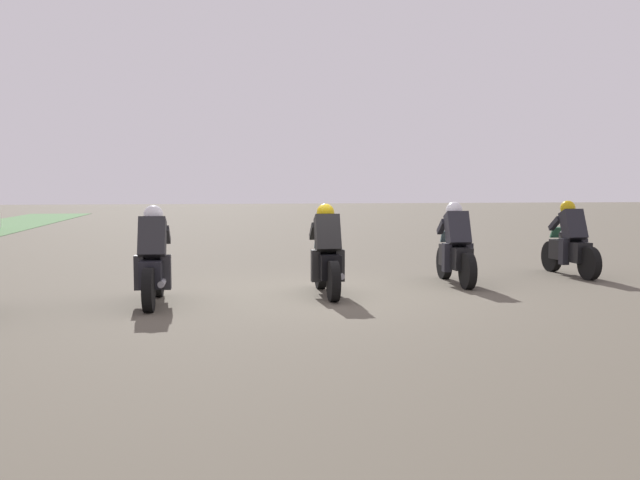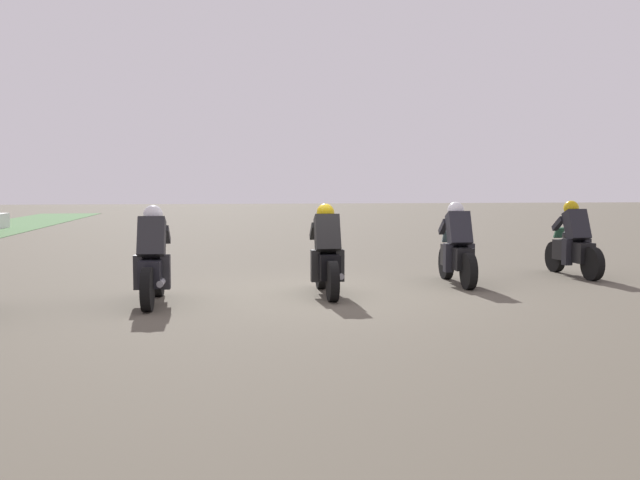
{
  "view_description": "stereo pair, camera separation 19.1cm",
  "coord_description": "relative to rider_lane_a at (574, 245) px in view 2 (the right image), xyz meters",
  "views": [
    {
      "loc": [
        -11.6,
        1.93,
        1.8
      ],
      "look_at": [
        -0.06,
        -0.01,
        0.9
      ],
      "focal_mm": 39.48,
      "sensor_mm": 36.0,
      "label": 1
    },
    {
      "loc": [
        -11.63,
        1.74,
        1.8
      ],
      "look_at": [
        -0.06,
        -0.01,
        0.9
      ],
      "focal_mm": 39.48,
      "sensor_mm": 36.0,
      "label": 2
    }
  ],
  "objects": [
    {
      "name": "rider_lane_a",
      "position": [
        0.0,
        0.0,
        0.0
      ],
      "size": [
        2.04,
        0.54,
        1.51
      ],
      "rotation": [
        0.0,
        0.0,
        0.03
      ],
      "color": "black",
      "rests_on": "ground_plane"
    },
    {
      "name": "rider_lane_d",
      "position": [
        -2.11,
        8.03,
        0.0
      ],
      "size": [
        2.04,
        0.55,
        1.51
      ],
      "rotation": [
        0.0,
        0.0,
        -0.04
      ],
      "color": "black",
      "rests_on": "ground_plane"
    },
    {
      "name": "rider_lane_c",
      "position": [
        -1.65,
        5.27,
        0.0
      ],
      "size": [
        2.04,
        0.54,
        1.51
      ],
      "rotation": [
        0.0,
        0.0,
        -0.02
      ],
      "color": "black",
      "rests_on": "ground_plane"
    },
    {
      "name": "ground_plane",
      "position": [
        -1.43,
        5.36,
        -0.62
      ],
      "size": [
        120.0,
        120.0,
        0.0
      ],
      "primitive_type": "plane",
      "color": "#514B3F"
    },
    {
      "name": "rider_lane_b",
      "position": [
        -0.74,
        2.69,
        0.0
      ],
      "size": [
        2.04,
        0.55,
        1.51
      ],
      "rotation": [
        0.0,
        0.0,
        -0.05
      ],
      "color": "black",
      "rests_on": "ground_plane"
    }
  ]
}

